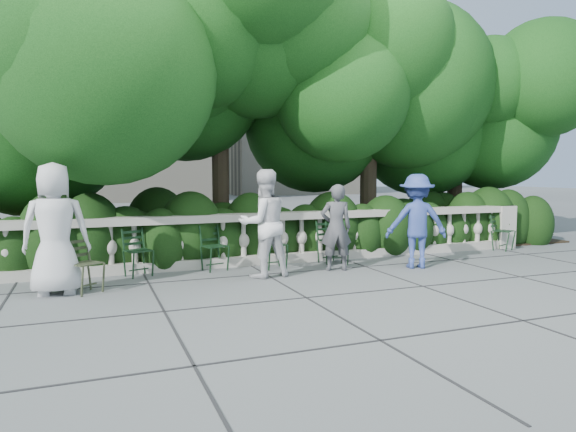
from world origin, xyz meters
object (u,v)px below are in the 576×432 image
object	(u,v)px
chair_f	(509,251)
person_older_blue	(417,221)
chair_weathered	(92,294)
chair_b	(219,272)
chair_d	(339,265)
chair_c	(335,264)
chair_e	(278,270)
person_woman_grey	(336,227)
chair_a	(143,278)
person_businessman	(55,229)
person_casual_man	(264,223)

from	to	relation	value
chair_f	person_older_blue	xyz separation A→B (m)	(-3.17, -0.91, 0.88)
chair_weathered	chair_b	bearing A→B (deg)	-10.61
chair_d	person_older_blue	size ratio (longest dim) A/B	0.48
chair_c	chair_e	distance (m)	1.26
chair_d	person_woman_grey	size ratio (longest dim) A/B	0.53
chair_a	person_businessman	distance (m)	1.79
chair_e	person_casual_man	distance (m)	1.13
chair_e	chair_weathered	bearing A→B (deg)	-172.59
chair_a	person_businessman	size ratio (longest dim) A/B	0.43
chair_a	chair_c	size ratio (longest dim) A/B	1.00
person_businessman	chair_d	bearing A→B (deg)	-168.61
chair_a	person_woman_grey	size ratio (longest dim) A/B	0.53
person_businessman	chair_a	bearing A→B (deg)	-144.70
chair_b	chair_weathered	bearing A→B (deg)	-171.25
chair_b	person_woman_grey	distance (m)	2.27
chair_b	person_casual_man	distance (m)	1.32
chair_c	chair_f	size ratio (longest dim) A/B	1.00
chair_a	person_woman_grey	world-z (taller)	person_woman_grey
person_casual_man	person_older_blue	distance (m)	2.94
person_older_blue	person_businessman	bearing A→B (deg)	19.21
chair_a	person_businessman	bearing A→B (deg)	-170.58
chair_a	person_casual_man	size ratio (longest dim) A/B	0.46
chair_d	chair_weathered	bearing A→B (deg)	-155.81
chair_e	person_older_blue	size ratio (longest dim) A/B	0.48
person_casual_man	chair_c	bearing A→B (deg)	-164.13
chair_f	person_woman_grey	size ratio (longest dim) A/B	0.53
chair_c	person_casual_man	bearing A→B (deg)	-168.38
chair_a	chair_d	distance (m)	3.65
person_older_blue	person_woman_grey	bearing A→B (deg)	9.40
chair_d	chair_e	distance (m)	1.26
person_casual_man	person_older_blue	xyz separation A→B (m)	(2.93, -0.24, -0.04)
chair_weathered	chair_f	bearing A→B (deg)	-29.40
chair_e	person_woman_grey	world-z (taller)	person_woman_grey
chair_f	chair_d	bearing A→B (deg)	157.62
chair_f	person_businessman	world-z (taller)	person_businessman
chair_weathered	person_casual_man	bearing A→B (deg)	-29.61
chair_f	chair_weathered	distance (m)	8.92
person_older_blue	chair_c	bearing A→B (deg)	-14.89
person_woman_grey	chair_e	bearing A→B (deg)	-10.12
chair_weathered	person_casual_man	size ratio (longest dim) A/B	0.46
chair_b	person_businessman	distance (m)	2.91
chair_e	person_woman_grey	xyz separation A→B (m)	(0.98, -0.43, 0.79)
chair_c	person_woman_grey	xyz separation A→B (m)	(-0.27, -0.59, 0.79)
chair_c	chair_e	xyz separation A→B (m)	(-1.25, -0.16, 0.00)
person_woman_grey	person_older_blue	world-z (taller)	person_older_blue
chair_b	chair_e	size ratio (longest dim) A/B	1.00
chair_a	chair_b	xyz separation A→B (m)	(1.33, 0.03, 0.00)
chair_f	person_woman_grey	xyz separation A→B (m)	(-4.70, -0.61, 0.79)
chair_b	chair_c	bearing A→B (deg)	-17.56
chair_b	chair_f	size ratio (longest dim) A/B	1.00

